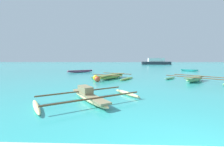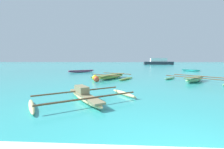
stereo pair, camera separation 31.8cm
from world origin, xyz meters
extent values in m
ellipsoid|color=beige|center=(-3.06, 4.65, 0.15)|extent=(2.35, 3.17, 0.30)
cube|color=#867D58|center=(-3.06, 4.65, 0.26)|extent=(2.17, 2.93, 0.08)
cube|color=#867D58|center=(-3.31, 5.02, 0.46)|extent=(0.89, 1.04, 0.33)
cylinder|color=brown|center=(-2.63, 4.00, 0.32)|extent=(3.61, 2.44, 0.07)
cylinder|color=brown|center=(-3.50, 5.31, 0.32)|extent=(3.61, 2.44, 0.07)
ellipsoid|color=beige|center=(-1.28, 5.85, 0.10)|extent=(1.31, 1.82, 0.20)
ellipsoid|color=beige|center=(-4.85, 3.46, 0.10)|extent=(1.31, 1.82, 0.20)
ellipsoid|color=#A7537A|center=(-7.28, 19.98, 0.17)|extent=(3.62, 2.69, 0.34)
cube|color=#683A4F|center=(-7.28, 19.98, 0.30)|extent=(3.34, 2.50, 0.08)
ellipsoid|color=#A8C856|center=(-2.34, 12.85, 0.21)|extent=(2.84, 4.00, 0.42)
cube|color=olive|center=(-2.34, 12.85, 0.38)|extent=(2.64, 3.70, 0.08)
cylinder|color=brown|center=(-1.86, 13.66, 0.44)|extent=(2.91, 1.79, 0.07)
cylinder|color=brown|center=(-2.83, 12.04, 0.44)|extent=(2.91, 1.79, 0.07)
ellipsoid|color=#A8C856|center=(-3.78, 13.71, 0.10)|extent=(1.50, 2.31, 0.20)
ellipsoid|color=#A8C856|center=(-0.91, 11.99, 0.10)|extent=(1.50, 2.31, 0.20)
ellipsoid|color=#2BD0C5|center=(10.08, 23.15, 0.14)|extent=(2.57, 2.22, 0.29)
cube|color=#247F79|center=(10.08, 23.15, 0.25)|extent=(2.38, 2.06, 0.08)
ellipsoid|color=#7FC981|center=(4.85, 11.03, 0.21)|extent=(2.81, 2.76, 0.42)
cube|color=#527B53|center=(4.85, 11.03, 0.38)|extent=(2.60, 2.55, 0.08)
cylinder|color=brown|center=(5.39, 11.55, 0.44)|extent=(3.12, 3.19, 0.07)
cylinder|color=brown|center=(4.31, 10.50, 0.44)|extent=(3.12, 3.19, 0.07)
ellipsoid|color=#7FC981|center=(3.32, 12.60, 0.10)|extent=(1.55, 1.52, 0.20)
sphere|color=yellow|center=(-3.72, 11.28, 0.26)|extent=(0.51, 0.51, 0.51)
sphere|color=#E54C2D|center=(-3.48, 10.55, 0.24)|extent=(0.48, 0.48, 0.48)
cube|color=#2D333D|center=(13.54, 58.29, 0.56)|extent=(11.27, 2.48, 1.13)
cube|color=white|center=(13.54, 58.29, 1.80)|extent=(6.20, 2.11, 1.35)
camera|label=1|loc=(-1.78, -1.94, 1.87)|focal=24.00mm
camera|label=2|loc=(-1.47, -1.92, 1.87)|focal=24.00mm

